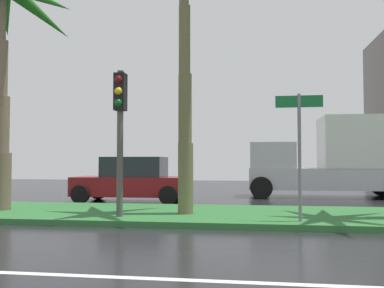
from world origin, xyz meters
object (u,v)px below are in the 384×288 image
(palm_tree_mid_left, at_px, (1,12))
(traffic_signal_median_left, at_px, (120,116))
(street_name_sign, at_px, (299,139))
(car_in_traffic_leading, at_px, (132,180))
(box_truck_lead, at_px, (325,161))

(palm_tree_mid_left, bearing_deg, traffic_signal_median_left, -12.49)
(palm_tree_mid_left, distance_m, traffic_signal_median_left, 5.15)
(traffic_signal_median_left, distance_m, street_name_sign, 4.50)
(car_in_traffic_leading, relative_size, box_truck_lead, 0.67)
(traffic_signal_median_left, relative_size, street_name_sign, 1.25)
(palm_tree_mid_left, relative_size, car_in_traffic_leading, 1.66)
(traffic_signal_median_left, bearing_deg, street_name_sign, -2.50)
(palm_tree_mid_left, relative_size, box_truck_lead, 1.12)
(palm_tree_mid_left, height_order, street_name_sign, palm_tree_mid_left)
(car_in_traffic_leading, bearing_deg, box_truck_lead, -158.06)
(street_name_sign, bearing_deg, traffic_signal_median_left, 177.50)
(palm_tree_mid_left, xyz_separation_m, box_truck_lead, (10.45, 7.46, -4.39))
(traffic_signal_median_left, distance_m, box_truck_lead, 10.64)
(box_truck_lead, bearing_deg, car_in_traffic_leading, 21.94)
(traffic_signal_median_left, xyz_separation_m, box_truck_lead, (6.52, 8.33, -1.18))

